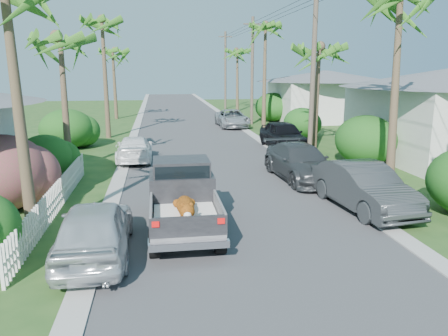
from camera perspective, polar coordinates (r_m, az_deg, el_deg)
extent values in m
plane|color=#23471A|center=(10.84, 5.88, -13.29)|extent=(120.00, 120.00, 0.00)
cube|color=#38383A|center=(34.82, -4.42, 4.97)|extent=(8.00, 100.00, 0.02)
cube|color=#A5A39E|center=(34.77, -11.52, 4.77)|extent=(0.60, 100.00, 0.06)
cube|color=#A5A39E|center=(35.39, 2.57, 5.16)|extent=(0.60, 100.00, 0.06)
cylinder|color=black|center=(11.52, -9.06, -9.68)|extent=(0.28, 0.76, 0.76)
cylinder|color=black|center=(11.61, -0.53, -9.32)|extent=(0.28, 0.76, 0.76)
cylinder|color=black|center=(14.57, -9.01, -4.81)|extent=(0.28, 0.76, 0.76)
cylinder|color=black|center=(14.65, -2.33, -4.56)|extent=(0.28, 0.76, 0.76)
cube|color=gray|center=(12.05, -5.01, -7.30)|extent=(1.90, 2.40, 0.24)
cube|color=gray|center=(11.91, -9.49, -5.74)|extent=(0.06, 2.40, 0.55)
cube|color=gray|center=(12.01, -0.65, -5.40)|extent=(0.06, 2.40, 0.55)
cube|color=black|center=(10.83, -4.64, -7.63)|extent=(1.92, 0.08, 0.52)
cube|color=silver|center=(10.84, -4.54, -10.05)|extent=(1.98, 0.18, 0.18)
cube|color=red|center=(10.72, -8.94, -7.28)|extent=(0.18, 0.05, 0.14)
cube|color=red|center=(10.82, -0.38, -6.93)|extent=(0.18, 0.05, 0.14)
cube|color=black|center=(13.68, -5.55, -2.96)|extent=(1.94, 1.65, 1.10)
cube|color=black|center=(13.50, -5.62, 0.03)|extent=(1.70, 1.35, 0.55)
cube|color=black|center=(12.85, -5.45, -0.76)|extent=(1.60, 0.05, 0.45)
cube|color=black|center=(14.92, -5.81, -2.22)|extent=(1.94, 1.20, 0.80)
cube|color=white|center=(11.98, -5.03, -6.40)|extent=(1.70, 2.10, 0.16)
ellipsoid|color=orange|center=(11.98, -5.09, -4.89)|extent=(0.48, 1.25, 0.43)
sphere|color=orange|center=(11.25, -4.85, -5.66)|extent=(0.40, 0.40, 0.40)
ellipsoid|color=white|center=(12.01, -5.08, -5.35)|extent=(0.32, 0.86, 0.18)
imported|color=#303436|center=(15.72, 17.71, -2.40)|extent=(2.20, 4.97, 1.59)
imported|color=#313436|center=(19.37, 9.98, 0.71)|extent=(2.49, 5.32, 1.50)
imported|color=black|center=(26.79, 7.79, 4.27)|extent=(2.27, 4.95, 1.64)
imported|color=#ADB0B5|center=(36.50, 1.08, 6.48)|extent=(2.42, 5.14, 1.42)
imported|color=silver|center=(11.73, -16.49, -7.68)|extent=(1.84, 4.45, 1.51)
imported|color=white|center=(23.42, -11.61, 2.46)|extent=(1.84, 4.45, 1.29)
cone|color=brown|center=(13.00, -25.18, 6.07)|extent=(0.36, 0.71, 7.01)
cone|color=brown|center=(21.89, -20.07, 7.73)|extent=(0.36, 0.61, 6.21)
cone|color=brown|center=(31.60, -15.24, 11.03)|extent=(0.36, 0.36, 8.00)
cone|color=brown|center=(43.61, -14.10, 10.49)|extent=(0.36, 0.75, 6.51)
cone|color=brown|center=(17.78, 21.39, 8.72)|extent=(0.36, 0.73, 7.51)
cone|color=brown|center=(26.11, 11.97, 8.71)|extent=(0.36, 0.54, 6.01)
cone|color=brown|center=(36.47, 5.32, 11.76)|extent=(0.36, 0.36, 8.20)
cone|color=brown|center=(50.24, 1.75, 11.29)|extent=(0.36, 0.63, 6.81)
ellipsoid|color=#C21B58|center=(16.65, -26.90, -0.57)|extent=(3.00, 3.30, 2.60)
ellipsoid|color=#124114|center=(20.36, -22.34, 1.23)|extent=(2.40, 2.64, 2.00)
ellipsoid|color=#124114|center=(28.17, -19.85, 4.83)|extent=(3.20, 3.52, 2.40)
ellipsoid|color=#124114|center=(23.13, 18.02, 3.49)|extent=(3.00, 3.30, 2.50)
ellipsoid|color=#124114|center=(31.28, 10.17, 5.84)|extent=(2.60, 2.86, 2.10)
ellipsoid|color=#124114|center=(40.93, 6.36, 7.92)|extent=(3.20, 3.52, 2.60)
cube|color=white|center=(15.89, -20.98, -3.59)|extent=(0.10, 11.00, 1.00)
cube|color=silver|center=(42.45, 12.98, 8.53)|extent=(9.00, 8.00, 3.60)
cone|color=#595B60|center=(42.35, 13.14, 11.63)|extent=(6.48, 6.48, 1.00)
cylinder|color=brown|center=(23.83, 11.55, 11.97)|extent=(0.26, 0.26, 9.00)
cylinder|color=brown|center=(38.28, 3.71, 12.43)|extent=(0.26, 0.26, 9.00)
cube|color=brown|center=(38.45, 3.79, 18.26)|extent=(1.60, 0.10, 0.10)
cylinder|color=brown|center=(53.03, 0.18, 12.57)|extent=(0.26, 0.26, 9.00)
cube|color=brown|center=(53.15, 0.19, 16.78)|extent=(1.60, 0.10, 0.10)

